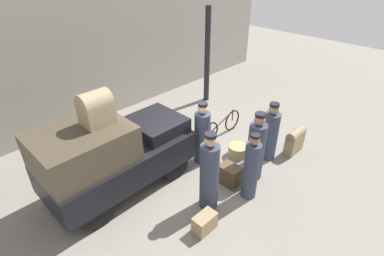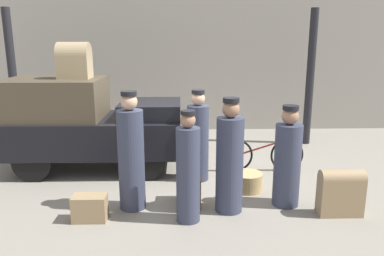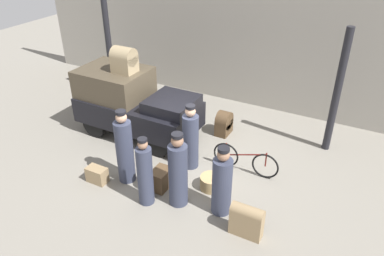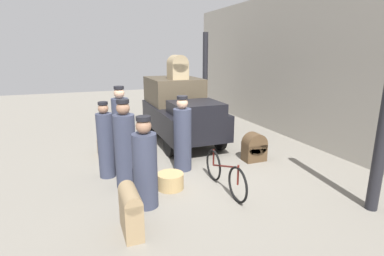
{
  "view_description": "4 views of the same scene",
  "coord_description": "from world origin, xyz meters",
  "px_view_note": "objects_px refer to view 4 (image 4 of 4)",
  "views": [
    {
      "loc": [
        -4.54,
        -4.47,
        4.96
      ],
      "look_at": [
        0.2,
        0.2,
        0.95
      ],
      "focal_mm": 28.0,
      "sensor_mm": 36.0,
      "label": 1
    },
    {
      "loc": [
        0.0,
        -6.87,
        2.64
      ],
      "look_at": [
        0.2,
        0.2,
        0.95
      ],
      "focal_mm": 35.0,
      "sensor_mm": 36.0,
      "label": 2
    },
    {
      "loc": [
        4.03,
        -6.99,
        5.68
      ],
      "look_at": [
        0.2,
        0.2,
        0.95
      ],
      "focal_mm": 35.0,
      "sensor_mm": 36.0,
      "label": 3
    },
    {
      "loc": [
        6.5,
        -2.23,
        2.69
      ],
      "look_at": [
        0.2,
        0.2,
        0.95
      ],
      "focal_mm": 28.0,
      "sensor_mm": 36.0,
      "label": 4
    }
  ],
  "objects_px": {
    "trunk_wicker_pale": "(103,148)",
    "suitcase_tan_flat": "(134,163)",
    "porter_standing_middle": "(125,148)",
    "porter_with_bicycle": "(106,143)",
    "suitcase_black_upright": "(131,209)",
    "trunk_on_truck_roof": "(178,67)",
    "truck": "(180,109)",
    "porter_lifting_near_truck": "(145,167)",
    "conductor_in_dark_uniform": "(121,128)",
    "trunk_barrel_dark": "(254,148)",
    "bicycle": "(225,174)",
    "porter_carrying_trunk": "(183,137)",
    "wicker_basket": "(170,181)"
  },
  "relations": [
    {
      "from": "suitcase_tan_flat",
      "to": "trunk_wicker_pale",
      "type": "bearing_deg",
      "value": -160.22
    },
    {
      "from": "trunk_barrel_dark",
      "to": "trunk_wicker_pale",
      "type": "xyz_separation_m",
      "value": [
        -1.77,
        -3.51,
        -0.15
      ]
    },
    {
      "from": "trunk_on_truck_roof",
      "to": "porter_lifting_near_truck",
      "type": "bearing_deg",
      "value": -26.36
    },
    {
      "from": "porter_standing_middle",
      "to": "trunk_on_truck_roof",
      "type": "distance_m",
      "value": 3.78
    },
    {
      "from": "bicycle",
      "to": "suitcase_tan_flat",
      "type": "height_order",
      "value": "bicycle"
    },
    {
      "from": "porter_carrying_trunk",
      "to": "trunk_barrel_dark",
      "type": "xyz_separation_m",
      "value": [
        0.1,
        1.87,
        -0.45
      ]
    },
    {
      "from": "trunk_barrel_dark",
      "to": "truck",
      "type": "bearing_deg",
      "value": -153.34
    },
    {
      "from": "suitcase_black_upright",
      "to": "trunk_barrel_dark",
      "type": "bearing_deg",
      "value": 120.29
    },
    {
      "from": "trunk_barrel_dark",
      "to": "wicker_basket",
      "type": "bearing_deg",
      "value": -72.66
    },
    {
      "from": "suitcase_tan_flat",
      "to": "suitcase_black_upright",
      "type": "bearing_deg",
      "value": -11.35
    },
    {
      "from": "porter_carrying_trunk",
      "to": "conductor_in_dark_uniform",
      "type": "bearing_deg",
      "value": -131.9
    },
    {
      "from": "porter_carrying_trunk",
      "to": "trunk_barrel_dark",
      "type": "relative_size",
      "value": 2.41
    },
    {
      "from": "truck",
      "to": "porter_carrying_trunk",
      "type": "bearing_deg",
      "value": -17.48
    },
    {
      "from": "conductor_in_dark_uniform",
      "to": "trunk_barrel_dark",
      "type": "relative_size",
      "value": 2.62
    },
    {
      "from": "bicycle",
      "to": "porter_standing_middle",
      "type": "bearing_deg",
      "value": -116.61
    },
    {
      "from": "trunk_barrel_dark",
      "to": "conductor_in_dark_uniform",
      "type": "bearing_deg",
      "value": -111.08
    },
    {
      "from": "truck",
      "to": "porter_lifting_near_truck",
      "type": "distance_m",
      "value": 4.08
    },
    {
      "from": "truck",
      "to": "bicycle",
      "type": "height_order",
      "value": "truck"
    },
    {
      "from": "truck",
      "to": "trunk_on_truck_roof",
      "type": "distance_m",
      "value": 1.24
    },
    {
      "from": "conductor_in_dark_uniform",
      "to": "porter_carrying_trunk",
      "type": "relative_size",
      "value": 1.09
    },
    {
      "from": "truck",
      "to": "trunk_wicker_pale",
      "type": "bearing_deg",
      "value": -76.59
    },
    {
      "from": "porter_with_bicycle",
      "to": "trunk_wicker_pale",
      "type": "xyz_separation_m",
      "value": [
        -1.46,
        0.04,
        -0.57
      ]
    },
    {
      "from": "porter_lifting_near_truck",
      "to": "porter_with_bicycle",
      "type": "bearing_deg",
      "value": -162.35
    },
    {
      "from": "trunk_barrel_dark",
      "to": "trunk_wicker_pale",
      "type": "relative_size",
      "value": 1.44
    },
    {
      "from": "truck",
      "to": "porter_lifting_near_truck",
      "type": "xyz_separation_m",
      "value": [
        3.61,
        -1.87,
        -0.26
      ]
    },
    {
      "from": "porter_lifting_near_truck",
      "to": "suitcase_tan_flat",
      "type": "distance_m",
      "value": 1.65
    },
    {
      "from": "trunk_wicker_pale",
      "to": "suitcase_tan_flat",
      "type": "xyz_separation_m",
      "value": [
        1.48,
        0.53,
        0.05
      ]
    },
    {
      "from": "suitcase_black_upright",
      "to": "suitcase_tan_flat",
      "type": "bearing_deg",
      "value": 168.65
    },
    {
      "from": "suitcase_black_upright",
      "to": "suitcase_tan_flat",
      "type": "distance_m",
      "value": 2.35
    },
    {
      "from": "wicker_basket",
      "to": "suitcase_tan_flat",
      "type": "height_order",
      "value": "suitcase_tan_flat"
    },
    {
      "from": "trunk_on_truck_roof",
      "to": "wicker_basket",
      "type": "bearing_deg",
      "value": -21.24
    },
    {
      "from": "truck",
      "to": "bicycle",
      "type": "relative_size",
      "value": 2.02
    },
    {
      "from": "bicycle",
      "to": "wicker_basket",
      "type": "distance_m",
      "value": 1.1
    },
    {
      "from": "porter_carrying_trunk",
      "to": "trunk_on_truck_roof",
      "type": "bearing_deg",
      "value": 163.7
    },
    {
      "from": "porter_carrying_trunk",
      "to": "trunk_on_truck_roof",
      "type": "height_order",
      "value": "trunk_on_truck_roof"
    },
    {
      "from": "suitcase_black_upright",
      "to": "suitcase_tan_flat",
      "type": "relative_size",
      "value": 1.4
    },
    {
      "from": "truck",
      "to": "porter_carrying_trunk",
      "type": "relative_size",
      "value": 1.99
    },
    {
      "from": "trunk_wicker_pale",
      "to": "suitcase_black_upright",
      "type": "xyz_separation_m",
      "value": [
        3.78,
        0.07,
        0.2
      ]
    },
    {
      "from": "conductor_in_dark_uniform",
      "to": "trunk_wicker_pale",
      "type": "distance_m",
      "value": 0.98
    },
    {
      "from": "bicycle",
      "to": "wicker_basket",
      "type": "xyz_separation_m",
      "value": [
        -0.46,
        -0.98,
        -0.19
      ]
    },
    {
      "from": "suitcase_black_upright",
      "to": "trunk_on_truck_roof",
      "type": "height_order",
      "value": "trunk_on_truck_roof"
    },
    {
      "from": "truck",
      "to": "porter_standing_middle",
      "type": "bearing_deg",
      "value": -37.8
    },
    {
      "from": "porter_standing_middle",
      "to": "porter_with_bicycle",
      "type": "xyz_separation_m",
      "value": [
        -0.64,
        -0.32,
        -0.05
      ]
    },
    {
      "from": "trunk_on_truck_roof",
      "to": "porter_carrying_trunk",
      "type": "bearing_deg",
      "value": -16.3
    },
    {
      "from": "suitcase_black_upright",
      "to": "bicycle",
      "type": "bearing_deg",
      "value": 111.78
    },
    {
      "from": "truck",
      "to": "trunk_wicker_pale",
      "type": "distance_m",
      "value": 2.54
    },
    {
      "from": "bicycle",
      "to": "conductor_in_dark_uniform",
      "type": "xyz_separation_m",
      "value": [
        -2.41,
        -1.63,
        0.51
      ]
    },
    {
      "from": "porter_carrying_trunk",
      "to": "suitcase_tan_flat",
      "type": "bearing_deg",
      "value": -100.11
    },
    {
      "from": "bicycle",
      "to": "conductor_in_dark_uniform",
      "type": "distance_m",
      "value": 2.96
    },
    {
      "from": "wicker_basket",
      "to": "porter_carrying_trunk",
      "type": "distance_m",
      "value": 1.21
    }
  ]
}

